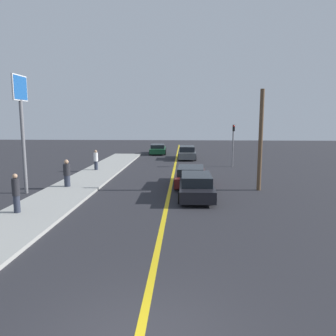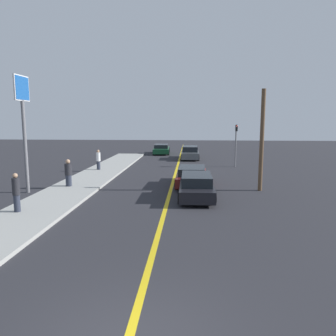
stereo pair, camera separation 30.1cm
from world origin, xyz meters
name	(u,v)px [view 1 (the left image)]	position (x,y,z in m)	size (l,w,h in m)	color
road_center_line	(173,177)	(0.00, 18.00, 0.00)	(0.20, 60.00, 0.01)	gold
sidewalk_left	(87,180)	(-5.76, 16.26, 0.07)	(3.06, 32.52, 0.15)	#9E9E99
car_near_right_lane	(196,186)	(1.48, 11.84, 0.62)	(1.90, 4.76, 1.28)	black
car_ahead_center	(191,176)	(1.25, 15.11, 0.60)	(2.05, 4.65, 1.20)	maroon
car_far_distant	(187,153)	(1.10, 28.98, 0.66)	(1.90, 4.78, 1.37)	#4C5156
car_parked_left_lot	(158,149)	(-2.36, 33.89, 0.58)	(2.11, 4.74, 1.17)	#144728
pedestrian_mid_group	(16,193)	(-6.38, 8.04, 1.01)	(0.32, 0.32, 1.71)	#282D3D
pedestrian_far_standing	(67,173)	(-6.18, 13.61, 0.95)	(0.41, 0.41, 1.63)	#282D3D
pedestrian_by_sign	(96,160)	(-6.20, 20.16, 0.94)	(0.33, 0.33, 1.59)	#282D3D
traffic_light	(233,141)	(5.09, 23.49, 2.28)	(0.18, 0.40, 3.68)	slate
roadside_sign	(21,109)	(-8.09, 12.35, 4.71)	(0.20, 1.55, 6.52)	slate
utility_pole	(261,141)	(5.24, 13.82, 2.93)	(0.24, 0.24, 5.85)	brown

